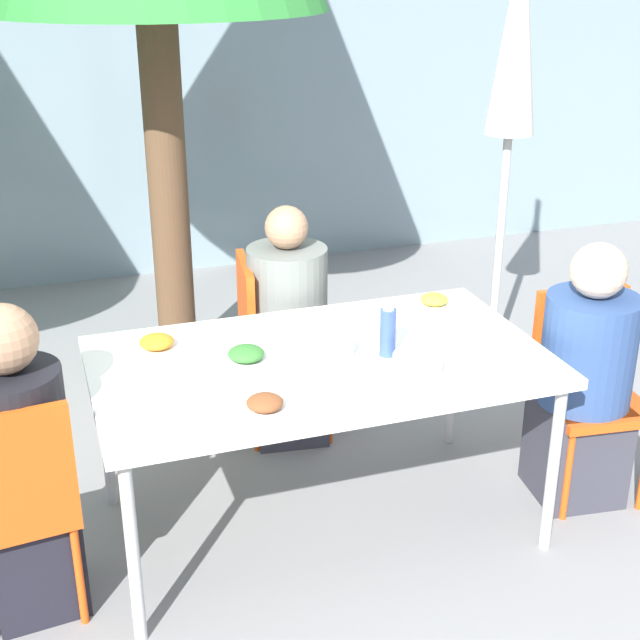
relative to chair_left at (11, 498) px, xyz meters
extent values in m
plane|color=gray|center=(1.13, 0.21, -0.50)|extent=(24.00, 24.00, 0.00)
cube|color=gray|center=(1.13, 3.50, 1.00)|extent=(10.00, 0.20, 3.00)
cube|color=white|center=(1.13, 0.21, 0.22)|extent=(1.68, 0.96, 0.04)
cylinder|color=#B7B7B7|center=(0.35, -0.21, -0.15)|extent=(0.04, 0.04, 0.70)
cylinder|color=#B7B7B7|center=(1.91, -0.21, -0.15)|extent=(0.04, 0.04, 0.70)
cylinder|color=#B7B7B7|center=(0.35, 0.63, -0.15)|extent=(0.04, 0.04, 0.70)
cylinder|color=#B7B7B7|center=(1.91, 0.63, -0.15)|extent=(0.04, 0.04, 0.70)
cube|color=#E54C14|center=(-0.01, 0.08, -0.08)|extent=(0.44, 0.44, 0.04)
cube|color=#E54C14|center=(0.01, -0.10, 0.15)|extent=(0.40, 0.08, 0.42)
cylinder|color=#E54C14|center=(0.14, 0.27, -0.30)|extent=(0.03, 0.03, 0.40)
cylinder|color=#E54C14|center=(0.18, -0.07, -0.30)|extent=(0.03, 0.03, 0.40)
cube|color=black|center=(0.04, 0.09, -0.28)|extent=(0.33, 0.33, 0.44)
cylinder|color=black|center=(0.04, 0.09, 0.17)|extent=(0.34, 0.34, 0.47)
sphere|color=#9E7556|center=(0.04, 0.09, 0.52)|extent=(0.23, 0.23, 0.23)
cube|color=#E54C14|center=(2.27, 0.07, -0.08)|extent=(0.44, 0.44, 0.04)
cube|color=#E54C14|center=(2.29, 0.25, 0.15)|extent=(0.40, 0.08, 0.42)
cylinder|color=#E54C14|center=(2.08, -0.08, -0.30)|extent=(0.03, 0.03, 0.40)
cylinder|color=#E54C14|center=(2.46, 0.22, -0.30)|extent=(0.03, 0.03, 0.40)
cylinder|color=#E54C14|center=(2.12, 0.26, -0.30)|extent=(0.03, 0.03, 0.40)
cube|color=#383842|center=(2.22, 0.08, -0.28)|extent=(0.37, 0.37, 0.44)
cylinder|color=navy|center=(2.22, 0.08, 0.17)|extent=(0.37, 0.37, 0.45)
sphere|color=beige|center=(2.22, 0.08, 0.50)|extent=(0.22, 0.22, 0.22)
cube|color=#E54C14|center=(1.23, 0.99, -0.08)|extent=(0.45, 0.45, 0.04)
cube|color=#E54C14|center=(1.05, 1.01, 0.15)|extent=(0.09, 0.40, 0.42)
cylinder|color=#E54C14|center=(1.42, 1.13, -0.30)|extent=(0.03, 0.03, 0.40)
cylinder|color=#E54C14|center=(1.37, 0.80, -0.30)|extent=(0.03, 0.03, 0.40)
cylinder|color=#E54C14|center=(1.08, 1.18, -0.30)|extent=(0.03, 0.03, 0.40)
cylinder|color=#E54C14|center=(1.04, 0.84, -0.30)|extent=(0.03, 0.03, 0.40)
cube|color=#383842|center=(1.22, 0.94, -0.28)|extent=(0.36, 0.36, 0.44)
cylinder|color=slate|center=(1.22, 0.94, 0.18)|extent=(0.36, 0.36, 0.49)
sphere|color=#9E7556|center=(1.22, 0.94, 0.53)|extent=(0.19, 0.19, 0.19)
cylinder|color=#333333|center=(2.47, 1.26, -0.48)|extent=(0.36, 0.36, 0.05)
cylinder|color=#BCBCBC|center=(2.47, 1.26, 0.64)|extent=(0.04, 0.04, 2.28)
cone|color=beige|center=(2.47, 1.26, 1.29)|extent=(0.24, 0.24, 0.99)
cylinder|color=white|center=(0.82, -0.14, 0.25)|extent=(0.22, 0.22, 0.01)
ellipsoid|color=brown|center=(0.82, -0.14, 0.28)|extent=(0.12, 0.12, 0.05)
cylinder|color=white|center=(1.74, 0.52, 0.25)|extent=(0.21, 0.21, 0.01)
ellipsoid|color=gold|center=(1.74, 0.52, 0.28)|extent=(0.12, 0.12, 0.05)
cylinder|color=white|center=(0.86, 0.24, 0.25)|extent=(0.24, 0.24, 0.01)
ellipsoid|color=#33702D|center=(0.86, 0.24, 0.28)|extent=(0.13, 0.13, 0.05)
cylinder|color=white|center=(0.56, 0.45, 0.25)|extent=(0.23, 0.23, 0.01)
ellipsoid|color=orange|center=(0.56, 0.45, 0.28)|extent=(0.13, 0.13, 0.05)
cylinder|color=#334C8E|center=(1.37, 0.15, 0.34)|extent=(0.06, 0.06, 0.18)
cylinder|color=white|center=(1.37, 0.15, 0.44)|extent=(0.04, 0.04, 0.02)
cylinder|color=silver|center=(1.22, 0.19, 0.29)|extent=(0.08, 0.08, 0.09)
cylinder|color=white|center=(1.42, -0.01, 0.27)|extent=(0.18, 0.18, 0.06)
cylinder|color=brown|center=(0.85, 1.79, 0.44)|extent=(0.20, 0.20, 1.87)
camera|label=1|loc=(0.17, -2.63, 1.66)|focal=50.00mm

